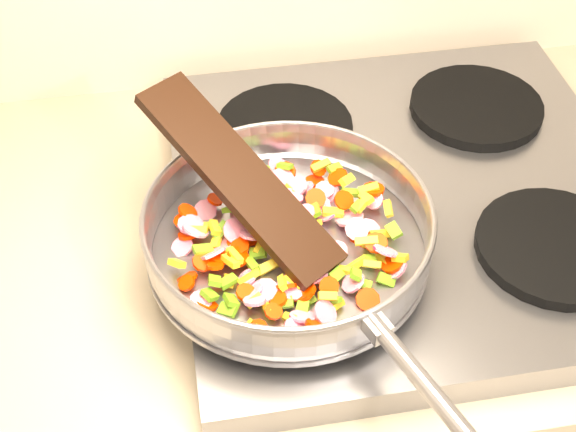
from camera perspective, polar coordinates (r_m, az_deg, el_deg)
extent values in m
cube|color=#939399|center=(1.07, 8.47, 1.27)|extent=(0.60, 0.60, 0.04)
cylinder|color=black|center=(0.93, 2.71, -4.35)|extent=(0.19, 0.19, 0.02)
cylinder|color=black|center=(1.01, 18.46, -2.06)|extent=(0.19, 0.19, 0.02)
cylinder|color=black|center=(1.13, -0.23, 6.31)|extent=(0.19, 0.19, 0.02)
cylinder|color=black|center=(1.20, 13.24, 7.58)|extent=(0.19, 0.19, 0.02)
cylinder|color=#9E9EA5|center=(0.94, 0.00, -2.35)|extent=(0.33, 0.33, 0.01)
torus|color=#9E9EA5|center=(0.92, 0.00, -1.01)|extent=(0.38, 0.38, 0.06)
torus|color=#9E9EA5|center=(0.90, 0.00, 0.18)|extent=(0.33, 0.33, 0.01)
cylinder|color=#9E9EA5|center=(0.77, 9.98, -12.02)|extent=(0.08, 0.18, 0.02)
cube|color=#9E9EA5|center=(0.81, 6.30, -7.85)|extent=(0.03, 0.04, 0.02)
cylinder|color=#DD155B|center=(0.90, 0.12, -2.58)|extent=(0.04, 0.04, 0.00)
cube|color=yellow|center=(0.98, -2.67, 0.92)|extent=(0.02, 0.02, 0.01)
cube|color=yellow|center=(0.97, -1.32, 0.45)|extent=(0.02, 0.02, 0.01)
cube|color=#68A91C|center=(1.01, -1.74, 3.27)|extent=(0.02, 0.02, 0.01)
cube|color=#68A91C|center=(1.01, -0.86, 2.34)|extent=(0.02, 0.02, 0.02)
cube|color=#68A91C|center=(0.94, -4.46, -0.80)|extent=(0.02, 0.01, 0.02)
cylinder|color=#FF2E00|center=(0.91, 7.46, -3.38)|extent=(0.04, 0.04, 0.02)
cylinder|color=#FF2E00|center=(1.01, -0.21, 3.13)|extent=(0.04, 0.04, 0.02)
cylinder|color=#DD155B|center=(0.96, 5.65, -1.09)|extent=(0.04, 0.04, 0.02)
cube|color=#68A91C|center=(0.96, -1.04, -0.02)|extent=(0.02, 0.01, 0.01)
cylinder|color=#FF2E00|center=(0.88, -5.84, -6.14)|extent=(0.04, 0.04, 0.02)
cylinder|color=#FF2E00|center=(0.90, -7.23, -4.76)|extent=(0.02, 0.02, 0.01)
cube|color=yellow|center=(1.01, 2.34, 3.62)|extent=(0.03, 0.02, 0.01)
cylinder|color=#FF2E00|center=(0.96, -6.99, -0.49)|extent=(0.03, 0.03, 0.02)
cylinder|color=#DD155B|center=(1.03, -0.59, 3.46)|extent=(0.04, 0.05, 0.03)
cylinder|color=#FF2E00|center=(0.97, 1.97, 1.26)|extent=(0.03, 0.02, 0.02)
cube|color=#68A91C|center=(1.01, 3.51, 2.68)|extent=(0.02, 0.02, 0.02)
cube|color=#68A91C|center=(0.95, -2.19, -1.26)|extent=(0.03, 0.02, 0.02)
cylinder|color=#DD155B|center=(1.00, -0.36, 2.76)|extent=(0.04, 0.04, 0.01)
cylinder|color=#DD155B|center=(0.96, 4.41, -0.16)|extent=(0.04, 0.04, 0.02)
cylinder|color=#FF2E00|center=(0.88, 0.77, -5.26)|extent=(0.03, 0.03, 0.02)
cylinder|color=#FF2E00|center=(0.88, 5.70, -5.94)|extent=(0.03, 0.03, 0.02)
cylinder|color=#FF2E00|center=(1.02, 1.90, 2.50)|extent=(0.03, 0.03, 0.01)
cube|color=yellow|center=(0.92, -1.98, -2.18)|extent=(0.02, 0.02, 0.02)
cylinder|color=#DD155B|center=(0.93, -3.69, -1.02)|extent=(0.04, 0.04, 0.03)
cube|color=yellow|center=(0.94, -6.41, -0.98)|extent=(0.02, 0.02, 0.01)
cylinder|color=#DD155B|center=(0.89, 4.65, -4.70)|extent=(0.03, 0.04, 0.03)
cylinder|color=#FF2E00|center=(0.97, -0.88, 0.50)|extent=(0.03, 0.03, 0.01)
cylinder|color=#FF2E00|center=(0.87, 2.94, -5.01)|extent=(0.03, 0.02, 0.02)
cylinder|color=#FF2E00|center=(0.91, -4.84, -2.91)|extent=(0.03, 0.03, 0.02)
cube|color=yellow|center=(0.86, 0.15, -7.29)|extent=(0.02, 0.02, 0.02)
cylinder|color=#DD155B|center=(0.97, 0.38, 1.44)|extent=(0.03, 0.03, 0.01)
cylinder|color=#DD155B|center=(0.92, -2.50, -1.32)|extent=(0.05, 0.04, 0.02)
cylinder|color=#DD155B|center=(0.94, -7.53, -2.18)|extent=(0.03, 0.03, 0.02)
cylinder|color=#FF2E00|center=(0.93, -5.76, -2.65)|extent=(0.03, 0.03, 0.02)
cube|color=yellow|center=(0.90, -4.13, -3.21)|extent=(0.02, 0.03, 0.02)
cube|color=#68A91C|center=(0.90, 5.46, -4.84)|extent=(0.02, 0.02, 0.01)
cylinder|color=#DD155B|center=(0.96, -3.46, 0.23)|extent=(0.03, 0.03, 0.02)
cylinder|color=#DD155B|center=(0.88, -2.60, -5.39)|extent=(0.03, 0.03, 0.03)
cube|color=yellow|center=(0.94, -2.01, -0.59)|extent=(0.02, 0.02, 0.01)
cylinder|color=#FF2E00|center=(0.92, 1.15, -1.73)|extent=(0.02, 0.02, 0.02)
cube|color=#68A91C|center=(0.88, 1.40, -6.01)|extent=(0.02, 0.02, 0.01)
cube|color=#68A91C|center=(0.89, -4.29, -4.66)|extent=(0.02, 0.02, 0.01)
cube|color=#68A91C|center=(0.87, -4.07, -6.01)|extent=(0.02, 0.02, 0.02)
cube|color=yellow|center=(0.93, 6.02, -2.00)|extent=(0.02, 0.02, 0.02)
cube|color=yellow|center=(0.86, 2.82, -5.70)|extent=(0.02, 0.01, 0.01)
cylinder|color=#DD155B|center=(0.94, -6.60, -1.01)|extent=(0.03, 0.04, 0.03)
cube|color=yellow|center=(0.96, -1.58, 0.16)|extent=(0.01, 0.02, 0.01)
cylinder|color=#FF2E00|center=(0.99, -3.31, 1.84)|extent=(0.04, 0.04, 0.02)
cylinder|color=#DD155B|center=(0.91, -5.38, -2.64)|extent=(0.04, 0.03, 0.03)
cylinder|color=#DD155B|center=(0.88, 0.27, -5.05)|extent=(0.05, 0.05, 0.01)
cylinder|color=#DD155B|center=(0.88, -1.80, -5.36)|extent=(0.05, 0.05, 0.02)
cube|color=yellow|center=(0.94, -5.23, -0.82)|extent=(0.01, 0.02, 0.01)
cylinder|color=#FF2E00|center=(1.00, 3.57, 2.77)|extent=(0.03, 0.03, 0.02)
cylinder|color=#FF2E00|center=(1.01, -3.80, 2.89)|extent=(0.03, 0.03, 0.02)
cylinder|color=#FF2E00|center=(0.97, -2.15, 1.08)|extent=(0.04, 0.04, 0.02)
cylinder|color=#FF2E00|center=(0.88, 1.32, -5.44)|extent=(0.03, 0.03, 0.03)
cylinder|color=#DD155B|center=(0.91, 0.20, -3.10)|extent=(0.03, 0.03, 0.02)
cylinder|color=#FF2E00|center=(0.90, 1.91, -3.69)|extent=(0.03, 0.03, 0.02)
cylinder|color=#FF2E00|center=(0.92, 6.28, -1.90)|extent=(0.03, 0.03, 0.01)
cylinder|color=#FF2E00|center=(0.95, 5.24, -1.63)|extent=(0.03, 0.03, 0.03)
cylinder|color=#FF2E00|center=(0.92, 0.66, -2.44)|extent=(0.03, 0.03, 0.02)
cube|color=#68A91C|center=(0.87, 1.05, -6.66)|extent=(0.02, 0.03, 0.01)
cube|color=#68A91C|center=(0.94, 7.53, -1.04)|extent=(0.02, 0.02, 0.01)
cylinder|color=#DD155B|center=(1.00, 2.93, 1.67)|extent=(0.03, 0.04, 0.03)
cylinder|color=#DD155B|center=(0.93, 3.53, -2.45)|extent=(0.03, 0.03, 0.01)
cube|color=#68A91C|center=(0.90, -2.58, -3.45)|extent=(0.02, 0.03, 0.01)
cube|color=yellow|center=(0.88, -0.39, -4.76)|extent=(0.01, 0.02, 0.02)
cube|color=yellow|center=(0.95, 6.65, -1.26)|extent=(0.03, 0.01, 0.01)
cylinder|color=#FF2E00|center=(0.91, -3.58, -2.87)|extent=(0.04, 0.04, 0.02)
cube|color=yellow|center=(0.92, 5.59, -1.77)|extent=(0.03, 0.01, 0.01)
cube|color=yellow|center=(0.98, 0.26, 1.84)|extent=(0.02, 0.02, 0.02)
cylinder|color=#DD155B|center=(0.99, 2.63, 1.88)|extent=(0.03, 0.03, 0.01)
cube|color=#68A91C|center=(0.87, -4.32, -6.67)|extent=(0.03, 0.02, 0.01)
cylinder|color=#DD155B|center=(0.91, 6.95, -2.47)|extent=(0.03, 0.03, 0.03)
cylinder|color=#FF2E00|center=(0.92, -3.43, -2.18)|extent=(0.03, 0.03, 0.01)
cylinder|color=#FF2E00|center=(0.98, -5.21, 1.18)|extent=(0.02, 0.03, 0.01)
cylinder|color=#DD155B|center=(0.85, 0.53, -8.04)|extent=(0.03, 0.03, 0.02)
cylinder|color=#DD155B|center=(0.89, 1.91, -4.08)|extent=(0.04, 0.04, 0.01)
cylinder|color=#FF2E00|center=(0.90, 1.06, -3.94)|extent=(0.03, 0.03, 0.01)
cube|color=yellow|center=(0.85, -2.36, -7.85)|extent=(0.02, 0.02, 0.02)
cube|color=#68A91C|center=(0.90, 0.16, -3.06)|extent=(0.02, 0.02, 0.02)
cube|color=#68A91C|center=(0.99, -3.14, 1.33)|extent=(0.02, 0.02, 0.01)
cube|color=yellow|center=(0.90, 4.35, -3.93)|extent=(0.02, 0.02, 0.01)
cube|color=#68A91C|center=(0.95, 4.90, 0.68)|extent=(0.02, 0.02, 0.01)
cube|color=yellow|center=(0.95, 0.12, 0.41)|extent=(0.02, 0.02, 0.02)
cube|color=#68A91C|center=(0.95, -4.03, 0.50)|extent=(0.02, 0.02, 0.02)
cylinder|color=#FF2E00|center=(0.99, -1.64, 2.57)|extent=(0.03, 0.03, 0.02)
cylinder|color=#DD155B|center=(0.98, 0.58, 2.11)|extent=(0.04, 0.04, 0.02)
cube|color=#68A91C|center=(0.88, -5.61, -5.60)|extent=(0.02, 0.02, 0.01)
cylinder|color=#FF2E00|center=(0.91, -7.16, -4.38)|extent=(0.03, 0.03, 0.02)
cylinder|color=#FF2E00|center=(0.95, -0.48, 0.52)|extent=(0.03, 0.03, 0.01)
cylinder|color=#DD155B|center=(0.89, -2.91, -4.39)|extent=(0.03, 0.03, 0.02)
cylinder|color=#DD155B|center=(0.97, 2.18, 0.75)|extent=(0.03, 0.03, 0.02)
cylinder|color=#DD155B|center=(1.00, 1.16, 2.00)|extent=(0.03, 0.04, 0.02)
cube|color=#68A91C|center=(1.01, 3.32, 3.41)|extent=(0.02, 0.02, 0.01)
cube|color=#68A91C|center=(0.95, 1.99, 0.43)|extent=(0.01, 0.02, 0.01)
cylinder|color=#FF2E00|center=(0.85, -2.12, -8.05)|extent=(0.03, 0.02, 0.02)
cube|color=yellow|center=(0.92, 4.94, -3.40)|extent=(0.03, 0.02, 0.02)
cylinder|color=#FF2E00|center=(0.94, 1.05, -1.56)|extent=(0.03, 0.03, 0.02)
cylinder|color=#FF2E00|center=(0.85, 1.94, -7.75)|extent=(0.03, 0.02, 0.02)
cube|color=yellow|center=(0.87, 3.37, -6.31)|extent=(0.02, 0.02, 0.01)
cube|color=#68A91C|center=(0.92, -6.07, -2.40)|extent=(0.03, 0.02, 0.01)
cylinder|color=#FF2E00|center=(1.01, 2.18, 3.42)|extent=(0.02, 0.02, 0.02)
cylinder|color=#FF2E00|center=(0.95, -7.05, -1.27)|extent=(0.03, 0.03, 0.02)
cube|color=#68A91C|center=(0.91, 6.99, -4.53)|extent=(0.02, 0.02, 0.02)
cylinder|color=#DD155B|center=(0.95, 1.06, 0.16)|extent=(0.04, 0.04, 0.02)
cylinder|color=#FF2E00|center=(0.98, 6.10, 1.91)|extent=(0.04, 0.04, 0.01)
cube|color=#68A91C|center=(0.94, -4.83, -1.01)|extent=(0.03, 0.02, 0.02)
cylinder|color=#FF2E00|center=(0.93, -3.64, -1.71)|extent=(0.03, 0.03, 0.02)
cube|color=#68A91C|center=(0.92, 5.93, -3.12)|extent=(0.01, 0.02, 0.01)
cube|color=yellow|center=(0.89, -0.30, -3.07)|extent=(0.02, 0.02, 0.02)
cylinder|color=#DD155B|center=(1.01, -3.16, 1.90)|extent=(0.04, 0.04, 0.02)
cylinder|color=#FF2E00|center=(0.91, 2.37, -3.48)|extent=(0.04, 0.04, 0.01)
cube|color=yellow|center=(0.91, -1.46, -3.63)|extent=(0.03, 0.02, 0.02)
cylinder|color=#DD155B|center=(0.98, 6.14, 1.14)|extent=(0.03, 0.03, 0.02)
cube|color=#68A91C|center=(0.87, 3.21, -5.96)|extent=(0.02, 0.02, 0.02)
cylinder|color=#FF2E00|center=(0.86, -1.05, -6.80)|extent=(0.03, 0.03, 0.01)
cylinder|color=#FF2E00|center=(0.87, -0.69, -5.91)|extent=(0.03, 0.03, 0.01)
cube|color=yellow|center=(0.95, 1.90, -0.61)|extent=(0.02, 0.02, 0.02)
cube|color=yellow|center=(0.96, 5.58, 1.28)|extent=(0.02, 0.02, 0.01)
cube|color=yellow|center=(0.90, 0.72, -3.25)|extent=(0.02, 0.02, 0.01)
cylinder|color=#DD155B|center=(0.91, 7.66, -3.65)|extent=(0.03, 0.04, 0.03)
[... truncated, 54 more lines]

